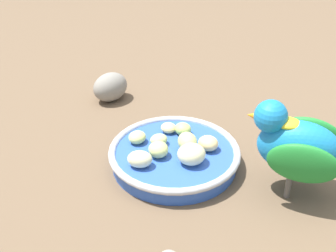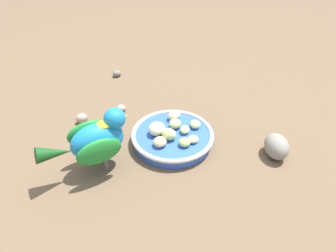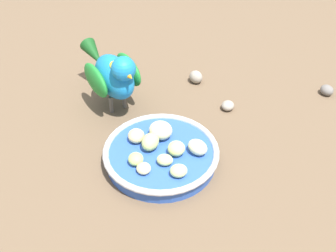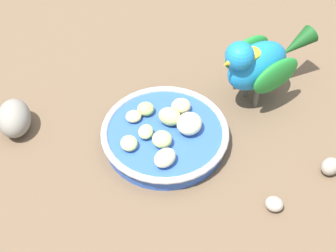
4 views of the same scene
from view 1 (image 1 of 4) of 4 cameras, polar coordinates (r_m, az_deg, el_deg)
name	(u,v)px [view 1 (image 1 of 4)]	position (r m, az deg, el deg)	size (l,w,h in m)	color
ground_plane	(162,173)	(0.67, -0.78, -5.78)	(4.00, 4.00, 0.00)	brown
feeding_bowl	(174,156)	(0.68, 0.79, -3.68)	(0.19, 0.19, 0.03)	#2D56B7
apple_piece_0	(169,128)	(0.72, 0.07, -0.22)	(0.02, 0.02, 0.01)	#E5C67F
apple_piece_1	(187,142)	(0.67, 2.39, -1.94)	(0.03, 0.03, 0.03)	#C6D17A
apple_piece_2	(191,154)	(0.65, 2.89, -3.46)	(0.04, 0.04, 0.03)	beige
apple_piece_3	(158,150)	(0.66, -1.21, -2.90)	(0.03, 0.03, 0.02)	#C6D17A
apple_piece_4	(140,159)	(0.64, -3.47, -4.07)	(0.03, 0.03, 0.02)	beige
apple_piece_5	(159,140)	(0.69, -1.13, -1.69)	(0.03, 0.02, 0.02)	#C6D17A
apple_piece_6	(137,137)	(0.69, -3.78, -1.38)	(0.03, 0.02, 0.02)	#C6D17A
apple_piece_7	(208,143)	(0.68, 4.95, -2.12)	(0.03, 0.03, 0.02)	#E5C67F
apple_piece_8	(183,129)	(0.71, 1.84, -0.36)	(0.03, 0.02, 0.02)	#B2CC66
parrot	(302,145)	(0.62, 16.13, -2.30)	(0.15, 0.16, 0.13)	#59544C
rock_large	(110,87)	(0.85, -7.08, 4.77)	(0.07, 0.05, 0.05)	gray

